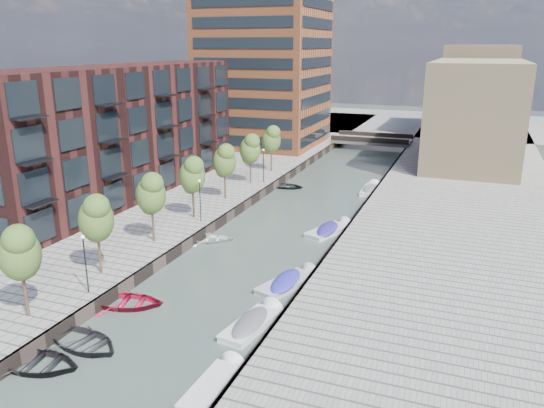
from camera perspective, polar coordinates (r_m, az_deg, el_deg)
The scene contains 32 objects.
water at distance 62.69m, azimuth 5.21°, elevation 0.87°, with size 300.00×300.00×0.00m, color #38473F.
quay_left at distance 79.82m, azimuth -20.53°, elevation 3.71°, with size 60.00×140.00×1.00m, color gray.
quay_right at distance 60.44m, azimuth 19.96°, elevation -0.21°, with size 20.00×140.00×1.00m, color gray.
quay_wall_left at distance 64.40m, azimuth -0.00°, elevation 1.84°, with size 0.25×140.00×1.00m, color #332823.
quay_wall_right at distance 61.27m, azimuth 10.71°, elevation 0.75°, with size 0.25×140.00×1.00m, color #332823.
far_closure at distance 120.36m, azimuth 13.18°, elevation 8.44°, with size 80.00×40.00×1.00m, color gray.
apartment_block at distance 60.86m, azimuth -15.93°, elevation 7.53°, with size 8.00×38.00×14.00m, color black.
tower at distance 89.47m, azimuth -0.83°, elevation 16.08°, with size 18.00×18.00×30.00m, color #9C502D.
tan_block_near at distance 80.62m, azimuth 20.98°, elevation 9.21°, with size 12.00×25.00×14.00m, color tan.
tan_block_far at distance 106.41m, azimuth 21.24°, elevation 11.32°, with size 12.00×20.00×16.00m, color tan.
bridge at distance 92.88m, azimuth 10.70°, elevation 6.76°, with size 13.00×6.00×1.30m.
tree_0 at distance 35.16m, azimuth -25.55°, elevation -4.60°, with size 2.50×2.50×5.95m.
tree_1 at distance 39.93m, azimuth -18.42°, elevation -1.33°, with size 2.50×2.50×5.95m.
tree_2 at distance 45.29m, azimuth -12.90°, elevation 1.22°, with size 2.50×2.50×5.95m.
tree_3 at distance 51.04m, azimuth -8.59°, elevation 3.21°, with size 2.50×2.50×5.95m.
tree_4 at distance 57.08m, azimuth -5.15°, elevation 4.78°, with size 2.50×2.50×5.95m.
tree_5 at distance 63.31m, azimuth -2.37°, elevation 6.02°, with size 2.50×2.50×5.95m.
tree_6 at distance 69.69m, azimuth -0.08°, elevation 7.04°, with size 2.50×2.50×5.95m.
lamp_0 at distance 37.58m, azimuth -19.47°, elevation -5.48°, with size 0.24×0.24×4.12m.
lamp_1 at distance 50.03m, azimuth -7.76°, elevation 0.84°, with size 0.24×0.24×4.12m.
lamp_2 at distance 64.08m, azimuth -0.93°, elevation 4.53°, with size 0.24×0.24×4.12m.
sloop_0 at distance 33.31m, azimuth -23.90°, elevation -15.79°, with size 3.63×5.09×1.05m, color black.
sloop_1 at distance 34.30m, azimuth -19.49°, elevation -14.26°, with size 3.61×5.05×1.05m, color #232326.
sloop_2 at distance 38.18m, azimuth -15.23°, elevation -10.52°, with size 3.59×5.03×1.04m, color maroon.
sloop_3 at distance 48.53m, azimuth -6.70°, elevation -4.00°, with size 3.06×4.29×0.89m, color white.
sloop_4 at distance 66.03m, azimuth 1.53°, elevation 1.76°, with size 3.11×4.35×0.90m, color black.
motorboat_0 at distance 39.78m, azimuth 1.97°, elevation -8.38°, with size 3.63×5.78×1.82m.
motorboat_1 at distance 34.50m, azimuth -1.91°, elevation -12.61°, with size 2.57×5.43×1.74m.
motorboat_2 at distance 29.55m, azimuth -5.93°, elevation -18.56°, with size 1.79×4.75×1.57m.
motorboat_3 at distance 50.70m, azimuth 6.33°, elevation -2.80°, with size 3.69×5.69×1.80m.
motorboat_4 at distance 65.55m, azimuth 10.61°, elevation 1.55°, with size 1.86×5.24×1.74m.
car at distance 78.12m, azimuth 17.05°, elevation 4.64°, with size 1.55×3.86×1.32m, color #939597.
Camera 1 is at (16.14, -18.10, 17.16)m, focal length 35.00 mm.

